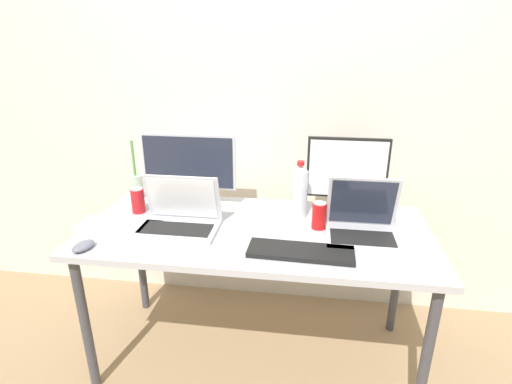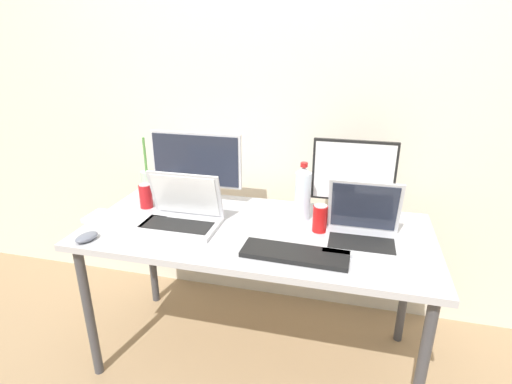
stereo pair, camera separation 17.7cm
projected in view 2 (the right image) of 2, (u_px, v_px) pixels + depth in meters
ground_plane at (256, 354)px, 2.11m from camera, size 16.00×16.00×0.00m
wall_back at (282, 89)px, 2.17m from camera, size 7.00×0.08×2.60m
work_desk at (256, 241)px, 1.86m from camera, size 1.59×0.73×0.74m
monitor_left at (196, 165)px, 2.07m from camera, size 0.48×0.20×0.38m
monitor_center at (353, 177)px, 1.91m from camera, size 0.39×0.18×0.38m
laptop_silver at (182, 214)px, 1.85m from camera, size 0.35×0.24×0.25m
laptop_secondary at (362, 229)px, 1.70m from camera, size 0.31×0.26×0.26m
keyboard_main at (295, 254)px, 1.60m from camera, size 0.43×0.16×0.02m
keyboard_aux at (124, 220)px, 1.90m from camera, size 0.38×0.15×0.02m
mouse_by_keyboard at (87, 237)px, 1.72m from camera, size 0.09×0.12×0.03m
water_bottle at (303, 193)px, 1.89m from camera, size 0.08×0.08×0.28m
soda_can_near_keyboard at (146, 196)px, 2.05m from camera, size 0.07×0.07×0.13m
soda_can_by_laptop at (320, 218)px, 1.79m from camera, size 0.07×0.07×0.13m
bamboo_vase at (148, 181)px, 2.22m from camera, size 0.07×0.07×0.32m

